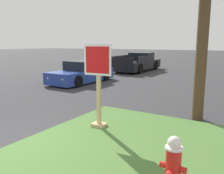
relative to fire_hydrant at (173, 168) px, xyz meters
name	(u,v)px	position (x,y,z in m)	size (l,w,h in m)	color
ground_plane	(10,148)	(-3.51, -0.17, -0.50)	(160.00, 160.00, 0.00)	#333335
grass_corner_patch	(137,147)	(-1.15, 1.24, -0.46)	(4.74, 4.72, 0.08)	#477033
fire_hydrant	(173,168)	(0.00, 0.00, 0.00)	(0.38, 0.34, 0.89)	black
stop_sign	(98,87)	(-2.53, 1.79, 0.64)	(0.78, 0.31, 2.14)	tan
manhole_cover	(102,116)	(-3.11, 2.81, -0.49)	(0.70, 0.70, 0.02)	black
parked_sedan_blue	(82,73)	(-7.74, 7.60, 0.04)	(1.84, 4.30, 1.25)	#233D93
pickup_truck_black	(138,63)	(-7.56, 14.73, 0.12)	(2.25, 5.62, 1.48)	black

